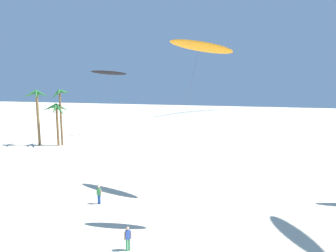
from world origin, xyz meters
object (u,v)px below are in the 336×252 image
palm_tree_0 (37,101)px  palm_tree_2 (60,99)px  palm_tree_1 (56,112)px  person_near_left (99,194)px  flying_kite_4 (110,73)px  person_near_right (128,238)px  flying_kite_3 (187,114)px  flying_kite_2 (199,46)px

palm_tree_0 → palm_tree_2: palm_tree_2 is taller
palm_tree_0 → palm_tree_1: size_ratio=1.31×
palm_tree_2 → person_near_left: palm_tree_2 is taller
flying_kite_4 → person_near_right: bearing=-60.4°
palm_tree_0 → palm_tree_1: bearing=12.8°
palm_tree_1 → person_near_right: size_ratio=4.62×
flying_kite_3 → person_near_right: (-2.88, -4.15, -7.65)m
flying_kite_2 → flying_kite_4: 35.21m
palm_tree_2 → flying_kite_3: palm_tree_2 is taller
flying_kite_2 → person_near_right: bearing=-101.0°
flying_kite_3 → flying_kite_4: size_ratio=0.67×
palm_tree_1 → flying_kite_4: size_ratio=0.54×
person_near_left → palm_tree_0: bearing=140.4°
flying_kite_4 → person_near_left: flying_kite_4 is taller
palm_tree_0 → flying_kite_2: bearing=-23.6°
palm_tree_2 → flying_kite_2: size_ratio=0.64×
palm_tree_0 → person_near_right: palm_tree_0 is taller
flying_kite_2 → flying_kite_3: size_ratio=1.67×
flying_kite_2 → person_near_right: (-2.24, -11.56, -13.33)m
flying_kite_2 → flying_kite_3: (0.64, -7.40, -5.68)m
palm_tree_1 → person_near_right: palm_tree_1 is taller
flying_kite_3 → person_near_right: size_ratio=5.71×
palm_tree_0 → flying_kite_4: 15.52m
palm_tree_0 → flying_kite_2: flying_kite_2 is taller
flying_kite_3 → flying_kite_4: (-24.26, 33.49, 4.60)m
flying_kite_2 → person_near_right: 17.79m
flying_kite_3 → person_near_left: bearing=168.5°
flying_kite_4 → person_near_right: (21.38, -37.65, -12.25)m
palm_tree_1 → person_near_right: 36.71m
palm_tree_2 → person_near_left: size_ratio=5.90×
flying_kite_2 → palm_tree_1: bearing=152.8°
flying_kite_4 → palm_tree_2: bearing=-107.3°
flying_kite_4 → person_near_left: 37.53m
flying_kite_2 → palm_tree_0: bearing=156.4°
palm_tree_2 → person_near_left: 29.01m
palm_tree_2 → palm_tree_0: bearing=-164.1°
palm_tree_1 → flying_kite_4: flying_kite_4 is taller
flying_kite_2 → person_near_right: flying_kite_2 is taller
flying_kite_4 → person_near_left: (15.81, -31.77, -12.22)m
palm_tree_2 → person_near_right: (24.94, -26.23, -7.26)m
palm_tree_1 → flying_kite_2: size_ratio=0.48×
palm_tree_2 → flying_kite_2: flying_kite_2 is taller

